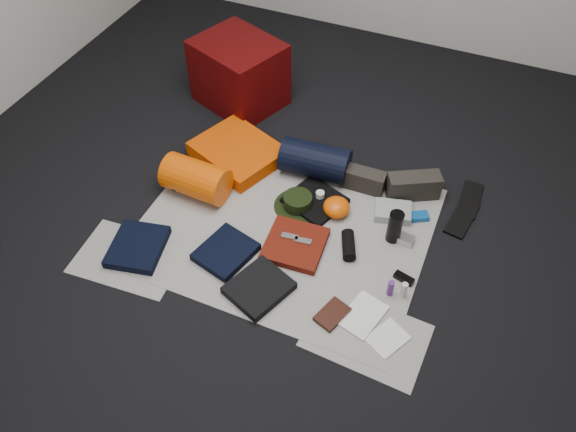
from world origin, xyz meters
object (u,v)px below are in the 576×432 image
at_px(sleeping_pad, 238,152).
at_px(water_bottle, 395,227).
at_px(red_cabinet, 239,73).
at_px(navy_duffel, 315,160).
at_px(stuff_sack, 196,179).
at_px(paperback_book, 332,314).
at_px(compact_camera, 404,239).

distance_m(sleeping_pad, water_bottle, 1.14).
relative_size(red_cabinet, water_bottle, 2.71).
bearing_deg(navy_duffel, stuff_sack, -147.95).
relative_size(red_cabinet, paperback_book, 3.16).
height_order(sleeping_pad, stuff_sack, stuff_sack).
bearing_deg(water_bottle, sleeping_pad, 166.33).
distance_m(stuff_sack, navy_duffel, 0.73).
bearing_deg(navy_duffel, sleeping_pad, -177.91).
relative_size(red_cabinet, sleeping_pad, 1.06).
height_order(red_cabinet, stuff_sack, red_cabinet).
relative_size(red_cabinet, compact_camera, 5.16).
bearing_deg(water_bottle, paperback_book, -103.01).
relative_size(stuff_sack, navy_duffel, 0.92).
bearing_deg(sleeping_pad, stuff_sack, -102.66).
height_order(sleeping_pad, navy_duffel, navy_duffel).
distance_m(navy_duffel, water_bottle, 0.68).
bearing_deg(paperback_book, sleeping_pad, 157.31).
bearing_deg(sleeping_pad, paperback_book, -42.26).
distance_m(sleeping_pad, compact_camera, 1.20).
relative_size(stuff_sack, paperback_book, 2.20).
height_order(red_cabinet, compact_camera, red_cabinet).
height_order(sleeping_pad, compact_camera, sleeping_pad).
bearing_deg(navy_duffel, paperback_book, -67.81).
xyz_separation_m(red_cabinet, stuff_sack, (0.17, -0.94, -0.11)).
xyz_separation_m(red_cabinet, water_bottle, (1.36, -0.83, -0.12)).
distance_m(sleeping_pad, paperback_book, 1.31).
height_order(stuff_sack, paperback_book, stuff_sack).
xyz_separation_m(red_cabinet, sleeping_pad, (0.25, -0.56, -0.18)).
xyz_separation_m(red_cabinet, compact_camera, (1.42, -0.82, -0.20)).
xyz_separation_m(stuff_sack, paperback_book, (1.05, -0.50, -0.10)).
bearing_deg(sleeping_pad, red_cabinet, 114.36).
height_order(compact_camera, paperback_book, compact_camera).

